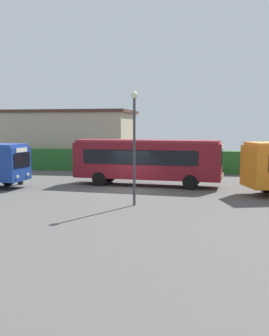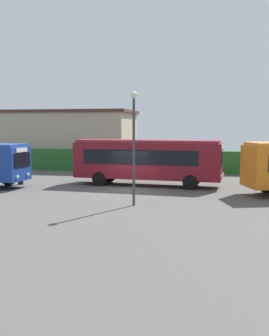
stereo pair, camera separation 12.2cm
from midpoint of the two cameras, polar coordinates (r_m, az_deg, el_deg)
ground_plane at (r=26.19m, az=-0.86°, el=-3.16°), size 78.74×78.74×0.00m
bus_maroon at (r=27.88m, az=1.98°, el=1.24°), size 10.52×3.14×3.23m
person_left at (r=29.62m, az=-15.98°, el=-0.35°), size 0.53×0.44×1.91m
hedge_row at (r=36.33m, az=2.61°, el=1.00°), size 51.37×1.08×1.99m
depot_building at (r=42.89m, az=-9.66°, el=4.26°), size 14.32×7.92×5.81m
lamppost at (r=20.75m, az=0.06°, el=4.67°), size 0.36×0.36×5.97m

